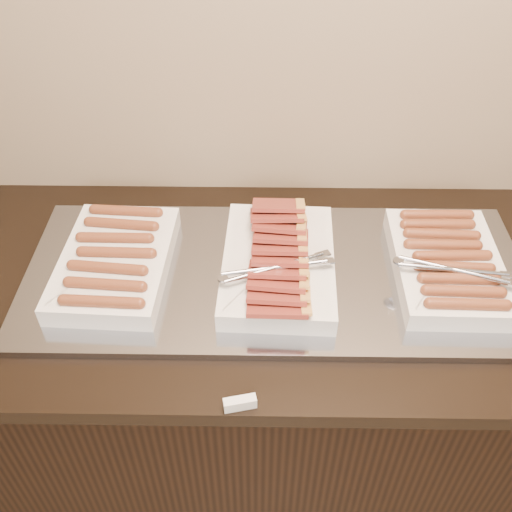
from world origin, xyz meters
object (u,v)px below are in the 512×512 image
at_px(warming_tray, 276,274).
at_px(dish_left, 115,261).
at_px(dish_center, 278,262).
at_px(counter, 269,385).
at_px(dish_right, 448,264).

relative_size(warming_tray, dish_left, 3.13).
relative_size(warming_tray, dish_center, 2.94).
height_order(warming_tray, dish_center, dish_center).
bearing_deg(dish_left, dish_center, 2.17).
xyz_separation_m(counter, warming_tray, (0.01, 0.00, 0.46)).
relative_size(counter, dish_right, 5.61).
bearing_deg(dish_right, dish_center, -179.28).
relative_size(dish_left, dish_right, 1.04).
distance_m(dish_center, dish_right, 0.40).
xyz_separation_m(dish_left, dish_right, (0.78, -0.00, 0.00)).
xyz_separation_m(counter, dish_center, (0.01, -0.00, 0.50)).
bearing_deg(dish_center, dish_left, -178.18).
distance_m(warming_tray, dish_right, 0.40).
bearing_deg(dish_right, dish_left, -179.49).
bearing_deg(counter, dish_left, -180.00).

